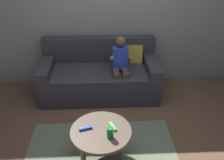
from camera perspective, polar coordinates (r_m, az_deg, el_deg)
The scene contains 9 objects.
ground_plane at distance 2.87m, azimuth 2.34°, elevation -17.40°, with size 10.31×10.31×0.00m, color brown.
wall_back at distance 3.77m, azimuth 0.44°, elevation 16.88°, with size 5.16×0.05×2.50m, color gray.
couch at distance 3.74m, azimuth -2.82°, elevation 1.02°, with size 1.76×0.80×0.83m.
person_seated_on_couch at distance 3.47m, azimuth 2.05°, elevation 3.51°, with size 0.31×0.38×0.97m.
coffee_table at distance 2.59m, azimuth -2.62°, elevation -12.82°, with size 0.64×0.64×0.42m.
area_rug at distance 2.84m, azimuth -2.45°, elevation -18.11°, with size 1.73×1.24×0.01m, color #6B7A5B.
game_remote_blue_near_edge at distance 2.56m, azimuth -6.37°, elevation -11.32°, with size 0.14×0.07×0.03m.
game_remote_lime_center at distance 2.56m, azimuth 0.11°, elevation -10.95°, with size 0.09×0.14×0.03m.
soda_can at distance 2.42m, azimuth -0.46°, elevation -12.40°, with size 0.07×0.07×0.12m, color #1E7F47.
Camera 1 is at (-0.21, -1.93, 2.12)m, focal length 38.49 mm.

